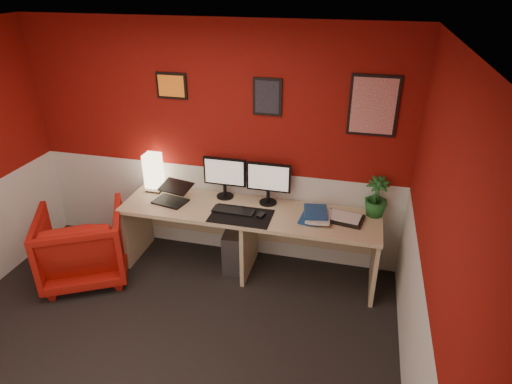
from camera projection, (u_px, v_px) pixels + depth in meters
The scene contains 24 objects.
ground at pixel (150, 362), 3.61m from camera, with size 4.00×3.50×0.01m, color black.
ceiling at pixel (101, 45), 2.48m from camera, with size 4.00×3.50×0.01m, color white.
wall_back at pixel (213, 145), 4.56m from camera, with size 4.00×0.01×2.50m, color maroon.
wall_right at pixel (436, 277), 2.62m from camera, with size 0.01×3.50×2.50m, color maroon.
wainscot_back at pixel (215, 209), 4.90m from camera, with size 4.00×0.01×1.00m, color silver.
wainscot_right at pixel (414, 366), 2.96m from camera, with size 0.01×3.50×1.00m, color silver.
desk at pixel (249, 241), 4.56m from camera, with size 2.60×0.65×0.73m, color tan.
shoji_lamp at pixel (154, 173), 4.71m from camera, with size 0.16×0.16×0.40m, color #FFE5B2.
laptop at pixel (169, 193), 4.50m from camera, with size 0.33×0.23×0.22m, color black.
monitor_left at pixel (224, 172), 4.53m from camera, with size 0.45×0.06×0.58m, color black.
monitor_right at pixel (268, 177), 4.40m from camera, with size 0.45×0.06×0.58m, color black.
desk_mat at pixel (241, 216), 4.29m from camera, with size 0.60×0.38×0.01m, color black.
keyboard at pixel (233, 211), 4.36m from camera, with size 0.42×0.14×0.02m, color black.
mouse at pixel (261, 215), 4.27m from camera, with size 0.06×0.10×0.03m, color black.
book_bottom at pixel (301, 217), 4.26m from camera, with size 0.20×0.27×0.03m, color navy.
book_middle at pixel (307, 215), 4.23m from camera, with size 0.23×0.31×0.02m, color silver.
book_top at pixel (304, 212), 4.24m from camera, with size 0.22×0.30×0.03m, color navy.
zen_tray at pixel (344, 219), 4.22m from camera, with size 0.35×0.25×0.03m, color black.
potted_plant at pixel (376, 197), 4.22m from camera, with size 0.22×0.22×0.40m, color #19591E.
pc_tower at pixel (235, 247), 4.71m from camera, with size 0.20×0.45×0.45m, color #99999E.
armchair at pixel (83, 244), 4.48m from camera, with size 0.81×0.83×0.76m, color #AF1309.
art_left at pixel (172, 86), 4.36m from camera, with size 0.32×0.02×0.26m, color orange.
art_center at pixel (267, 97), 4.17m from camera, with size 0.28×0.02×0.36m, color black.
art_right at pixel (373, 106), 3.97m from camera, with size 0.44×0.02×0.56m, color red.
Camera 1 is at (1.47, -2.30, 2.88)m, focal length 30.90 mm.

